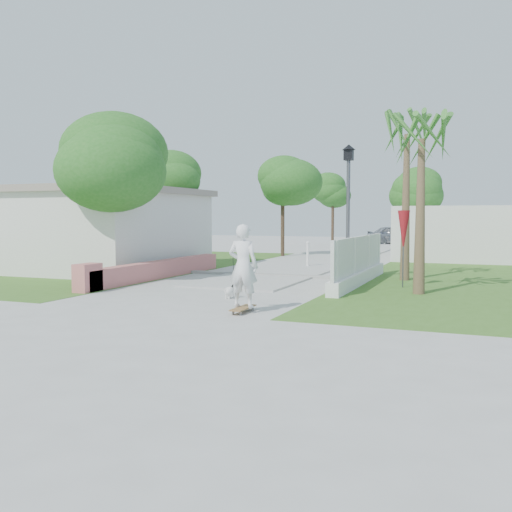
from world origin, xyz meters
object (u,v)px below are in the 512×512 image
at_px(bollard, 308,253).
at_px(dog, 230,291).
at_px(parked_car, 395,235).
at_px(street_lamp, 348,207).
at_px(skateboarder, 235,271).
at_px(patio_umbrella, 404,231).

relative_size(bollard, dog, 2.14).
bearing_deg(parked_car, dog, 160.58).
relative_size(street_lamp, dog, 8.70).
relative_size(bollard, parked_car, 0.26).
relative_size(bollard, skateboarder, 0.43).
relative_size(skateboarder, parked_car, 0.60).
relative_size(patio_umbrella, skateboarder, 0.91).
distance_m(bollard, skateboarder, 10.60).
bearing_deg(bollard, parked_car, 88.34).
bearing_deg(bollard, patio_umbrella, -50.09).
xyz_separation_m(street_lamp, bollard, (-2.70, 4.50, -1.84)).
xyz_separation_m(bollard, parked_car, (0.61, 20.90, 0.13)).
bearing_deg(skateboarder, patio_umbrella, -124.86).
bearing_deg(parked_car, skateboarder, 161.69).
bearing_deg(skateboarder, parked_car, -90.56).
height_order(patio_umbrella, skateboarder, patio_umbrella).
bearing_deg(parked_car, bollard, 158.67).
height_order(dog, parked_car, parked_car).
distance_m(street_lamp, skateboarder, 6.36).
distance_m(bollard, patio_umbrella, 7.25).
xyz_separation_m(bollard, skateboarder, (1.35, -10.51, 0.25)).
distance_m(dog, parked_car, 30.34).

